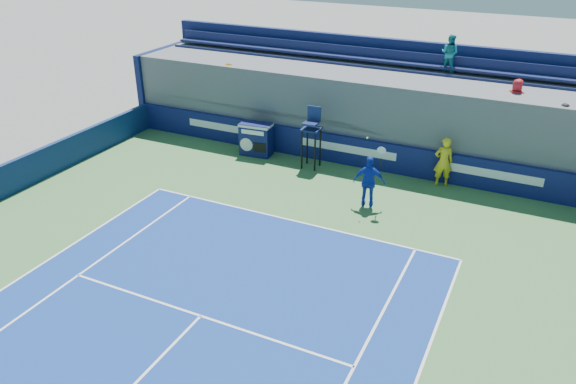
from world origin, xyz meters
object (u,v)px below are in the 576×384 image
at_px(ball_person, 443,162).
at_px(match_clock, 256,138).
at_px(umpire_chair, 312,131).
at_px(tennis_player, 369,182).

relative_size(ball_person, match_clock, 1.36).
height_order(umpire_chair, tennis_player, tennis_player).
height_order(match_clock, tennis_player, tennis_player).
distance_m(match_clock, umpire_chair, 2.71).
bearing_deg(tennis_player, umpire_chair, 144.56).
bearing_deg(umpire_chair, tennis_player, -35.44).
bearing_deg(match_clock, ball_person, 2.88).
xyz_separation_m(match_clock, umpire_chair, (2.59, -0.17, 0.79)).
xyz_separation_m(ball_person, tennis_player, (-1.94, -2.79, -0.03)).
distance_m(umpire_chair, tennis_player, 3.89).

